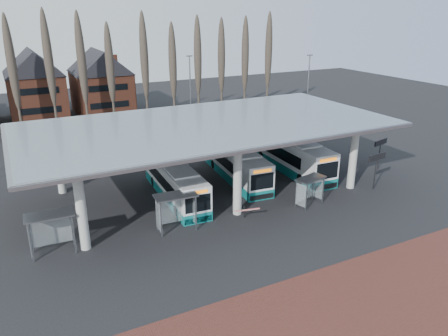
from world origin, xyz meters
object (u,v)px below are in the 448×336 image
bus_3 (289,154)px  shelter_0 (50,224)px  bus_2 (236,163)px  shelter_1 (175,204)px  bus_1 (175,181)px  shelter_2 (309,185)px

bus_3 → shelter_0: (-23.84, -6.26, 0.48)m
bus_2 → shelter_1: bearing=-135.5°
bus_2 → bus_3: 6.13m
bus_3 → shelter_0: 24.66m
bus_1 → bus_2: bearing=16.0°
shelter_2 → shelter_0: bearing=160.6°
shelter_2 → shelter_1: bearing=160.7°
bus_1 → shelter_0: (-10.76, -4.90, 0.65)m
bus_1 → bus_3: size_ratio=0.90×
bus_3 → shelter_1: bearing=-152.5°
bus_2 → shelter_2: 8.62m
bus_1 → bus_3: bearing=8.8°
bus_1 → shelter_2: (9.45, -6.62, 0.33)m
shelter_0 → shelter_2: size_ratio=1.11×
bus_1 → bus_2: bus_2 is taller
bus_1 → shelter_2: 11.55m
bus_2 → bus_3: (6.12, -0.27, 0.13)m
bus_3 → shelter_2: bus_3 is taller
bus_1 → shelter_2: bus_1 is taller
bus_3 → shelter_1: 16.74m
bus_1 → shelter_1: bearing=-107.6°
bus_1 → shelter_1: 6.05m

